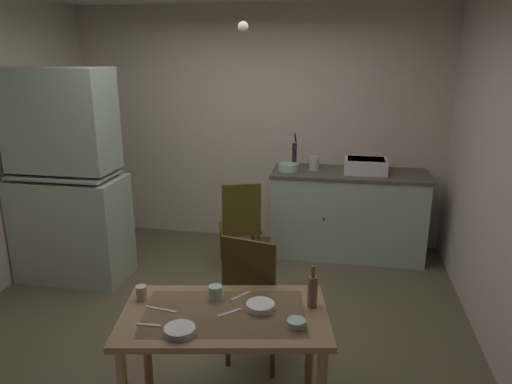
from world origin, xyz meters
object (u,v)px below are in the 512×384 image
(hutch_cabinet, at_px, (68,185))
(hand_pump, at_px, (294,153))
(glass_bottle, at_px, (312,290))
(chair_by_counter, at_px, (240,224))
(serving_bowl_wide, at_px, (260,306))
(mixing_bowl_counter, at_px, (289,167))
(sink_basin, at_px, (366,165))
(mug_dark, at_px, (141,293))
(dining_table, at_px, (225,328))
(chair_far_side, at_px, (255,299))

(hutch_cabinet, distance_m, hand_pump, 2.32)
(hand_pump, xyz_separation_m, glass_bottle, (0.39, -2.56, -0.27))
(chair_by_counter, distance_m, glass_bottle, 2.12)
(serving_bowl_wide, bearing_deg, mixing_bowl_counter, 93.23)
(sink_basin, bearing_deg, chair_by_counter, -153.82)
(hutch_cabinet, distance_m, mixing_bowl_counter, 2.23)
(mug_dark, relative_size, glass_bottle, 0.34)
(dining_table, distance_m, chair_far_side, 0.58)
(serving_bowl_wide, xyz_separation_m, mug_dark, (-0.72, -0.02, 0.02))
(serving_bowl_wide, height_order, mug_dark, mug_dark)
(glass_bottle, bearing_deg, hutch_cabinet, 149.12)
(hutch_cabinet, height_order, mug_dark, hutch_cabinet)
(mixing_bowl_counter, distance_m, dining_table, 2.65)
(sink_basin, height_order, mixing_bowl_counter, sink_basin)
(hand_pump, relative_size, serving_bowl_wide, 2.38)
(hand_pump, relative_size, mixing_bowl_counter, 1.78)
(dining_table, distance_m, glass_bottle, 0.55)
(mixing_bowl_counter, distance_m, glass_bottle, 2.50)
(sink_basin, bearing_deg, dining_table, -107.79)
(hutch_cabinet, bearing_deg, hand_pump, 28.49)
(chair_far_side, distance_m, serving_bowl_wide, 0.55)
(mixing_bowl_counter, xyz_separation_m, serving_bowl_wide, (0.14, -2.55, -0.22))
(chair_far_side, relative_size, mug_dark, 11.26)
(mug_dark, distance_m, glass_bottle, 1.02)
(dining_table, relative_size, chair_far_side, 1.28)
(sink_basin, height_order, mug_dark, sink_basin)
(sink_basin, height_order, chair_by_counter, sink_basin)
(sink_basin, xyz_separation_m, mug_dark, (-1.39, -2.62, -0.24))
(hand_pump, relative_size, dining_table, 0.30)
(chair_far_side, bearing_deg, mixing_bowl_counter, 90.59)
(dining_table, relative_size, serving_bowl_wide, 7.84)
(sink_basin, relative_size, chair_by_counter, 0.47)
(chair_by_counter, relative_size, mug_dark, 10.57)
(mixing_bowl_counter, bearing_deg, serving_bowl_wide, -86.77)
(hutch_cabinet, height_order, sink_basin, hutch_cabinet)
(chair_far_side, relative_size, serving_bowl_wide, 6.10)
(hand_pump, height_order, mixing_bowl_counter, hand_pump)
(mixing_bowl_counter, height_order, glass_bottle, mixing_bowl_counter)
(glass_bottle, bearing_deg, hand_pump, 98.59)
(hand_pump, height_order, serving_bowl_wide, hand_pump)
(mixing_bowl_counter, relative_size, chair_by_counter, 0.23)
(hutch_cabinet, relative_size, chair_far_side, 2.03)
(sink_basin, relative_size, mug_dark, 4.96)
(hand_pump, relative_size, chair_by_counter, 0.42)
(dining_table, distance_m, serving_bowl_wide, 0.24)
(serving_bowl_wide, bearing_deg, sink_basin, 75.66)
(chair_by_counter, height_order, glass_bottle, glass_bottle)
(mug_dark, bearing_deg, mixing_bowl_counter, 77.34)
(hutch_cabinet, distance_m, mug_dark, 2.11)
(mixing_bowl_counter, xyz_separation_m, chair_by_counter, (-0.42, -0.55, -0.48))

